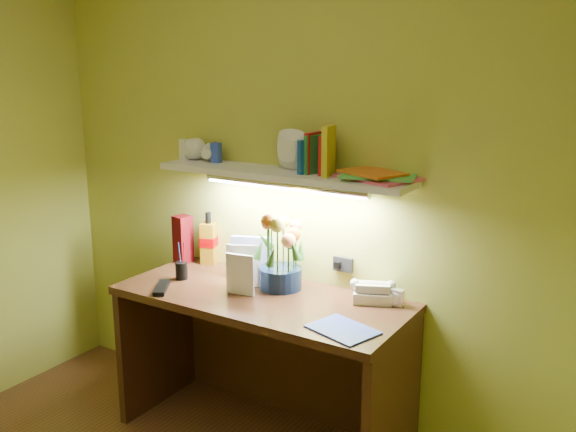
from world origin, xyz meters
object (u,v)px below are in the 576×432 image
object	(u,v)px
flower_bouquet	(281,252)
whisky_bottle	(209,238)
telephone	(373,291)
desk_clock	(395,297)
desk	(262,368)

from	to	relation	value
flower_bouquet	whisky_bottle	size ratio (longest dim) A/B	1.28
flower_bouquet	whisky_bottle	world-z (taller)	flower_bouquet
telephone	whisky_bottle	xyz separation A→B (m)	(-0.99, 0.05, 0.09)
telephone	desk_clock	bearing A→B (deg)	-20.22
telephone	desk_clock	size ratio (longest dim) A/B	2.23
desk	flower_bouquet	bearing A→B (deg)	78.75
flower_bouquet	desk_clock	world-z (taller)	flower_bouquet
desk_clock	flower_bouquet	bearing A→B (deg)	-173.26
desk	telephone	distance (m)	0.67
telephone	desk_clock	xyz separation A→B (m)	(0.11, 0.01, -0.01)
desk	telephone	world-z (taller)	telephone
telephone	desk_clock	distance (m)	0.11
desk	whisky_bottle	size ratio (longest dim) A/B	4.93
desk_clock	whisky_bottle	xyz separation A→B (m)	(-1.10, 0.04, 0.10)
whisky_bottle	desk_clock	bearing A→B (deg)	-2.14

